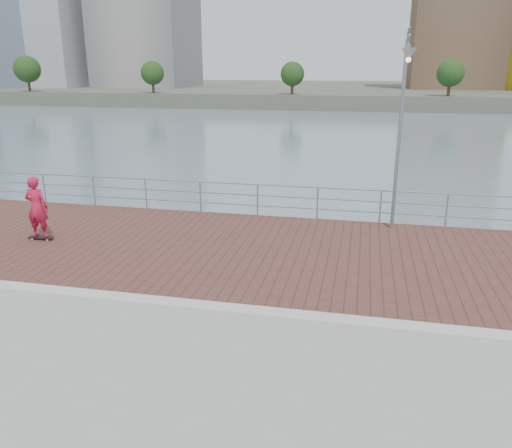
# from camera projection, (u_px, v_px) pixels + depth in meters

# --- Properties ---
(water) EXTENTS (400.00, 400.00, 0.00)m
(water) POSITION_uv_depth(u_px,v_px,m) (237.00, 391.00, 11.14)
(water) COLOR slate
(water) RESTS_ON ground
(brick_lane) EXTENTS (40.00, 6.80, 0.02)m
(brick_lane) POSITION_uv_depth(u_px,v_px,m) (268.00, 251.00, 13.89)
(brick_lane) COLOR brown
(brick_lane) RESTS_ON seawall
(curb) EXTENTS (40.00, 0.40, 0.06)m
(curb) POSITION_uv_depth(u_px,v_px,m) (236.00, 309.00, 10.53)
(curb) COLOR #B7B5AD
(curb) RESTS_ON seawall
(far_shore) EXTENTS (320.00, 95.00, 2.50)m
(far_shore) POSITION_uv_depth(u_px,v_px,m) (357.00, 91.00, 124.96)
(far_shore) COLOR #4C5142
(far_shore) RESTS_ON ground
(guardrail) EXTENTS (39.06, 0.06, 1.13)m
(guardrail) POSITION_uv_depth(u_px,v_px,m) (287.00, 198.00, 16.85)
(guardrail) COLOR #8C9EA8
(guardrail) RESTS_ON brick_lane
(street_lamp) EXTENTS (0.42, 1.21, 5.70)m
(street_lamp) POSITION_uv_depth(u_px,v_px,m) (404.00, 98.00, 14.29)
(street_lamp) COLOR gray
(street_lamp) RESTS_ON brick_lane
(skateboard) EXTENTS (0.76, 0.24, 0.09)m
(skateboard) POSITION_uv_depth(u_px,v_px,m) (41.00, 237.00, 14.78)
(skateboard) COLOR black
(skateboard) RESTS_ON brick_lane
(skateboarder) EXTENTS (0.69, 0.48, 1.83)m
(skateboarder) POSITION_uv_depth(u_px,v_px,m) (37.00, 207.00, 14.50)
(skateboarder) COLOR #B71839
(skateboarder) RESTS_ON skateboard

